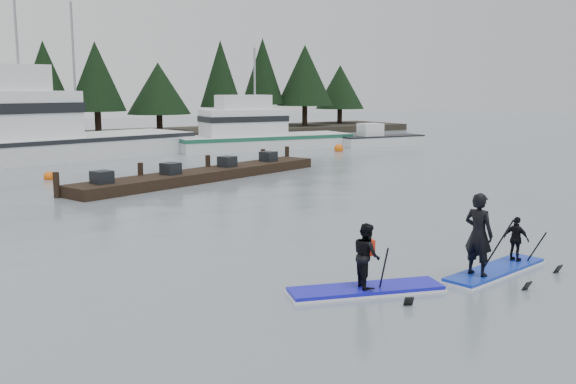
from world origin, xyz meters
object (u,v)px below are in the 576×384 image
floating_dock (204,175)px  paddleboard_solo (366,269)px  paddleboard_duo (490,245)px  fishing_boat_large (30,148)px  fishing_boat_medium (259,141)px

floating_dock → paddleboard_solo: paddleboard_solo is taller
paddleboard_duo → paddleboard_solo: bearing=160.3°
fishing_boat_large → fishing_boat_medium: fishing_boat_large is taller
fishing_boat_large → fishing_boat_medium: bearing=-14.6°
fishing_boat_medium → paddleboard_solo: size_ratio=3.84×
floating_dock → paddleboard_duo: 17.38m
fishing_boat_medium → paddleboard_solo: 31.74m
fishing_boat_large → fishing_boat_medium: 14.85m
paddleboard_solo → floating_dock: bearing=94.0°
fishing_boat_medium → paddleboard_duo: bearing=-104.9°
fishing_boat_medium → fishing_boat_large: bearing=-176.9°
paddleboard_solo → fishing_boat_large: bearing=110.1°
fishing_boat_medium → paddleboard_duo: (-10.95, -29.00, 0.17)m
fishing_boat_medium → floating_dock: 15.19m
fishing_boat_large → paddleboard_duo: bearing=-94.4°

